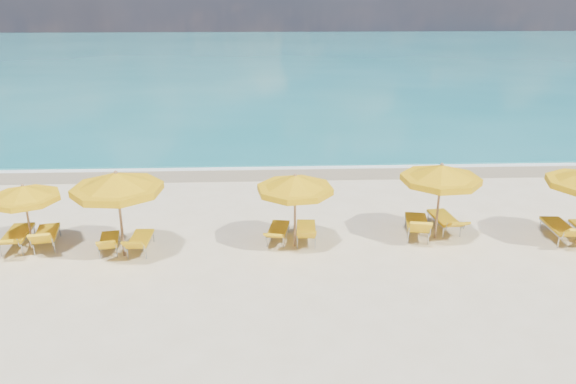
{
  "coord_description": "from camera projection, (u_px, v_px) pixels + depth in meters",
  "views": [
    {
      "loc": [
        -0.74,
        -15.41,
        7.35
      ],
      "look_at": [
        0.0,
        1.5,
        1.2
      ],
      "focal_mm": 35.0,
      "sensor_mm": 36.0,
      "label": 1
    }
  ],
  "objects": [
    {
      "name": "umbrella_5",
      "position": [
        441.0,
        174.0,
        16.83
      ],
      "size": [
        3.04,
        3.04,
        2.46
      ],
      "rotation": [
        0.0,
        0.0,
        -0.3
      ],
      "color": "#9A714D",
      "rests_on": "ground"
    },
    {
      "name": "lounger_3_left",
      "position": [
        109.0,
        245.0,
        16.62
      ],
      "size": [
        0.8,
        1.66,
        0.75
      ],
      "rotation": [
        0.0,
        0.0,
        0.18
      ],
      "color": "#A5A8AD",
      "rests_on": "ground"
    },
    {
      "name": "lounger_2_right",
      "position": [
        47.0,
        239.0,
        16.93
      ],
      "size": [
        0.97,
        1.93,
        0.88
      ],
      "rotation": [
        0.0,
        0.0,
        0.2
      ],
      "color": "#A5A8AD",
      "rests_on": "ground"
    },
    {
      "name": "whitecap_near",
      "position": [
        174.0,
        122.0,
        32.73
      ],
      "size": [
        14.0,
        0.36,
        0.05
      ],
      "primitive_type": "cube",
      "color": "white",
      "rests_on": "ground"
    },
    {
      "name": "lounger_4_left",
      "position": [
        278.0,
        234.0,
        17.32
      ],
      "size": [
        0.87,
        1.81,
        0.7
      ],
      "rotation": [
        0.0,
        0.0,
        -0.18
      ],
      "color": "#A5A8AD",
      "rests_on": "ground"
    },
    {
      "name": "lounger_2_left",
      "position": [
        17.0,
        240.0,
        16.86
      ],
      "size": [
        0.84,
        2.08,
        0.8
      ],
      "rotation": [
        0.0,
        0.0,
        0.09
      ],
      "color": "#A5A8AD",
      "rests_on": "ground"
    },
    {
      "name": "umbrella_2",
      "position": [
        24.0,
        194.0,
        16.21
      ],
      "size": [
        2.11,
        2.11,
        2.07
      ],
      "rotation": [
        0.0,
        0.0,
        0.03
      ],
      "color": "#9A714D",
      "rests_on": "ground"
    },
    {
      "name": "whitecap_far",
      "position": [
        386.0,
        98.0,
        39.88
      ],
      "size": [
        18.0,
        0.3,
        0.05
      ],
      "primitive_type": "cube",
      "color": "white",
      "rests_on": "ground"
    },
    {
      "name": "wet_sand_band",
      "position": [
        282.0,
        171.0,
        23.96
      ],
      "size": [
        120.0,
        2.6,
        0.01
      ],
      "primitive_type": "cube",
      "color": "tan",
      "rests_on": "ground"
    },
    {
      "name": "umbrella_4",
      "position": [
        295.0,
        185.0,
        16.34
      ],
      "size": [
        2.78,
        2.78,
        2.32
      ],
      "rotation": [
        0.0,
        0.0,
        -0.25
      ],
      "color": "#9A714D",
      "rests_on": "ground"
    },
    {
      "name": "lounger_4_right",
      "position": [
        306.0,
        234.0,
        17.29
      ],
      "size": [
        0.71,
        1.81,
        0.8
      ],
      "rotation": [
        0.0,
        0.0,
        -0.07
      ],
      "color": "#A5A8AD",
      "rests_on": "ground"
    },
    {
      "name": "lounger_5_right",
      "position": [
        444.0,
        224.0,
        18.05
      ],
      "size": [
        0.83,
        2.0,
        0.77
      ],
      "rotation": [
        0.0,
        0.0,
        0.11
      ],
      "color": "#A5A8AD",
      "rests_on": "ground"
    },
    {
      "name": "foam_line",
      "position": [
        281.0,
        166.0,
        24.71
      ],
      "size": [
        120.0,
        1.2,
        0.03
      ],
      "primitive_type": "cube",
      "color": "white",
      "rests_on": "ground"
    },
    {
      "name": "lounger_5_left",
      "position": [
        417.0,
        228.0,
        17.64
      ],
      "size": [
        1.0,
        2.06,
        0.95
      ],
      "rotation": [
        0.0,
        0.0,
        -0.18
      ],
      "color": "#A5A8AD",
      "rests_on": "ground"
    },
    {
      "name": "ground_plane",
      "position": [
        290.0,
        246.0,
        17.01
      ],
      "size": [
        120.0,
        120.0,
        0.0
      ],
      "primitive_type": "plane",
      "color": "beige"
    },
    {
      "name": "ocean",
      "position": [
        270.0,
        59.0,
        62.09
      ],
      "size": [
        120.0,
        80.0,
        0.3
      ],
      "primitive_type": "cube",
      "color": "#15717A",
      "rests_on": "ground"
    },
    {
      "name": "lounger_3_right",
      "position": [
        141.0,
        244.0,
        16.62
      ],
      "size": [
        0.62,
        1.76,
        0.79
      ],
      "rotation": [
        0.0,
        0.0,
        -0.01
      ],
      "color": "#A5A8AD",
      "rests_on": "ground"
    },
    {
      "name": "lounger_6_left",
      "position": [
        559.0,
        232.0,
        17.38
      ],
      "size": [
        0.73,
        1.97,
        0.87
      ],
      "rotation": [
        0.0,
        0.0,
        -0.04
      ],
      "color": "#A5A8AD",
      "rests_on": "ground"
    },
    {
      "name": "umbrella_3",
      "position": [
        117.0,
        184.0,
        15.64
      ],
      "size": [
        3.2,
        3.2,
        2.62
      ],
      "rotation": [
        0.0,
        0.0,
        0.28
      ],
      "color": "#9A714D",
      "rests_on": "ground"
    }
  ]
}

